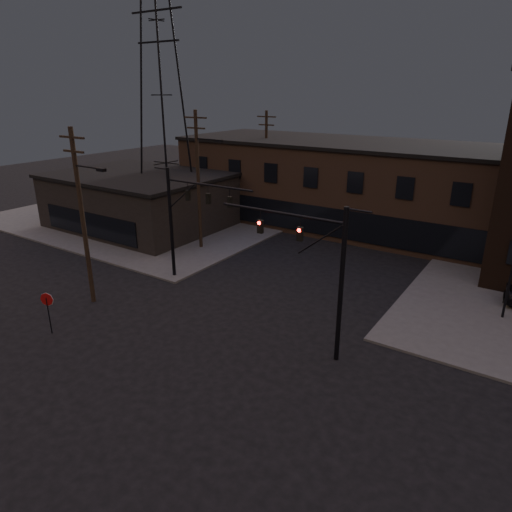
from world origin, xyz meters
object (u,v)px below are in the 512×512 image
(stop_sign, at_px, (47,304))
(car_crossing, at_px, (338,223))
(traffic_signal_near, at_px, (321,265))
(traffic_signal_far, at_px, (184,213))

(stop_sign, xyz_separation_m, car_crossing, (5.16, 27.40, -1.09))
(traffic_signal_near, distance_m, traffic_signal_far, 12.57)
(traffic_signal_near, distance_m, stop_sign, 15.17)
(traffic_signal_near, bearing_deg, traffic_signal_far, 163.83)
(traffic_signal_near, height_order, stop_sign, traffic_signal_near)
(car_crossing, bearing_deg, stop_sign, -108.19)
(traffic_signal_far, distance_m, stop_sign, 10.55)
(traffic_signal_far, bearing_deg, traffic_signal_near, -16.17)
(traffic_signal_far, bearing_deg, stop_sign, -97.32)
(car_crossing, bearing_deg, traffic_signal_far, -110.08)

